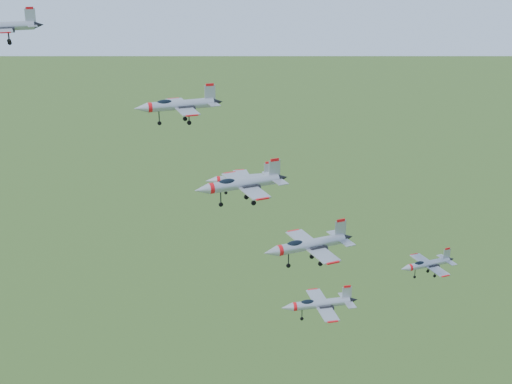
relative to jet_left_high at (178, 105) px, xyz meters
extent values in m
cylinder|color=#94979F|center=(-21.82, 17.96, 8.58)|extent=(8.88, 2.04, 1.27)
cone|color=black|center=(-16.76, 18.41, 8.58)|extent=(1.46, 1.20, 1.08)
cube|color=#94979F|center=(-21.39, 15.25, 8.34)|extent=(2.62, 4.48, 0.14)
cube|color=#94979F|center=(-21.87, 20.71, 8.34)|extent=(2.62, 4.48, 0.14)
cube|color=#94979F|center=(-17.83, 18.31, 9.90)|extent=(1.47, 0.25, 2.05)
cube|color=red|center=(-17.83, 18.31, 10.98)|extent=(1.08, 0.23, 0.34)
cylinder|color=#94979F|center=(0.35, 0.03, -0.03)|extent=(8.85, 1.96, 1.27)
cone|color=#94979F|center=(-4.90, -0.39, -0.03)|extent=(1.85, 1.40, 1.27)
cone|color=black|center=(5.41, 0.43, -0.03)|extent=(1.45, 1.18, 1.08)
ellipsoid|color=black|center=(-1.79, -0.14, 0.45)|extent=(2.21, 1.08, 0.80)
cube|color=#94979F|center=(0.76, -2.68, -0.27)|extent=(2.58, 4.46, 0.14)
cube|color=#94979F|center=(0.33, 2.77, -0.27)|extent=(2.58, 4.46, 0.14)
cube|color=#94979F|center=(4.34, 0.34, 1.29)|extent=(1.47, 0.23, 2.05)
cube|color=red|center=(4.34, 0.34, 2.36)|extent=(1.08, 0.22, 0.34)
cylinder|color=#94979F|center=(5.82, -11.55, -7.44)|extent=(9.15, 2.65, 1.31)
cone|color=#94979F|center=(0.45, -12.36, -7.44)|extent=(1.99, 1.56, 1.31)
cone|color=black|center=(10.99, -10.76, -7.44)|extent=(1.56, 1.31, 1.11)
ellipsoid|color=black|center=(3.64, -11.88, -6.95)|extent=(2.33, 1.26, 0.83)
cube|color=#94979F|center=(6.45, -14.30, -7.70)|extent=(2.95, 4.72, 0.14)
cube|color=#94979F|center=(5.60, -8.73, -7.70)|extent=(2.95, 4.72, 0.14)
cube|color=#94979F|center=(9.90, -10.93, -6.09)|extent=(1.51, 0.35, 2.11)
cube|color=red|center=(9.90, -10.93, -4.98)|extent=(1.11, 0.31, 0.35)
cylinder|color=#94979F|center=(11.37, 10.11, -14.61)|extent=(8.62, 1.81, 1.24)
cone|color=#94979F|center=(6.25, 10.46, -14.61)|extent=(1.79, 1.35, 1.24)
cone|color=black|center=(16.30, 9.78, -14.61)|extent=(1.40, 1.14, 1.05)
ellipsoid|color=black|center=(9.29, 10.25, -14.14)|extent=(2.15, 1.03, 0.78)
cube|color=#94979F|center=(11.38, 7.44, -14.84)|extent=(2.46, 4.32, 0.13)
cube|color=#94979F|center=(11.74, 12.76, -14.84)|extent=(2.46, 4.32, 0.13)
cube|color=#94979F|center=(15.26, 9.85, -13.32)|extent=(1.43, 0.21, 2.00)
cube|color=red|center=(15.26, 9.85, -12.28)|extent=(1.05, 0.20, 0.33)
cylinder|color=#94979F|center=(15.47, -9.41, -17.65)|extent=(9.92, 2.90, 1.42)
cone|color=#94979F|center=(9.65, -10.31, -17.65)|extent=(2.16, 1.70, 1.42)
cone|color=black|center=(21.08, -8.55, -17.65)|extent=(1.69, 1.42, 1.21)
ellipsoid|color=black|center=(13.10, -9.78, -17.12)|extent=(2.53, 1.37, 0.90)
cube|color=#94979F|center=(16.15, -12.40, -17.93)|extent=(3.21, 5.13, 0.15)
cube|color=#94979F|center=(15.22, -6.36, -17.93)|extent=(3.21, 5.13, 0.15)
cube|color=#94979F|center=(19.89, -8.73, -16.18)|extent=(1.64, 0.38, 2.29)
cube|color=red|center=(19.89, -8.73, -14.98)|extent=(1.21, 0.33, 0.38)
cylinder|color=#94979F|center=(22.46, 4.06, -34.84)|extent=(9.50, 1.81, 1.36)
cone|color=#94979F|center=(16.80, 4.32, -34.84)|extent=(1.95, 1.45, 1.36)
cone|color=black|center=(27.91, 3.80, -34.84)|extent=(1.52, 1.23, 1.16)
ellipsoid|color=black|center=(20.15, 4.16, -34.32)|extent=(2.35, 1.09, 0.87)
cube|color=#94979F|center=(22.53, 1.11, -35.10)|extent=(2.63, 4.73, 0.15)
cube|color=#94979F|center=(22.81, 6.98, -35.10)|extent=(2.63, 4.73, 0.15)
cube|color=#94979F|center=(26.76, 3.85, -33.42)|extent=(1.58, 0.20, 2.20)
cube|color=red|center=(26.76, 3.85, -32.26)|extent=(1.16, 0.20, 0.37)
cylinder|color=#94979F|center=(46.99, 14.09, -35.68)|extent=(8.63, 2.30, 1.23)
cone|color=#94979F|center=(41.91, 13.45, -35.68)|extent=(1.85, 1.44, 1.23)
cone|color=black|center=(51.89, 14.72, -35.68)|extent=(1.45, 1.21, 1.05)
ellipsoid|color=black|center=(44.92, 13.83, -35.22)|extent=(2.18, 1.14, 0.78)
cube|color=#94979F|center=(47.51, 11.48, -35.92)|extent=(2.69, 4.42, 0.13)
cube|color=#94979F|center=(46.85, 16.75, -35.92)|extent=(2.69, 4.42, 0.13)
cube|color=#94979F|center=(50.85, 14.58, -34.40)|extent=(1.43, 0.29, 1.99)
cube|color=red|center=(50.85, 14.58, -33.36)|extent=(1.05, 0.26, 0.33)
camera|label=1|loc=(-14.23, -90.30, 21.56)|focal=50.00mm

